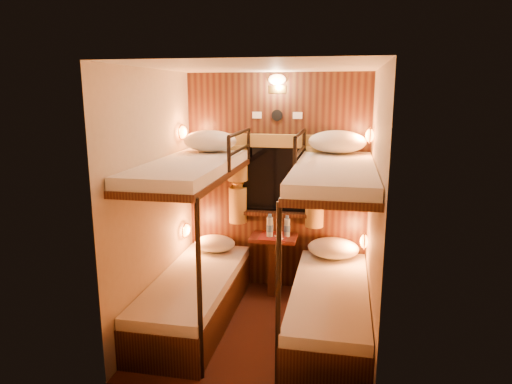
% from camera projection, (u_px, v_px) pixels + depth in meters
% --- Properties ---
extents(floor, '(2.10, 2.10, 0.00)m').
position_uv_depth(floor, '(259.00, 328.00, 4.32)').
color(floor, '#34120E').
rests_on(floor, ground).
extents(ceiling, '(2.10, 2.10, 0.00)m').
position_uv_depth(ceiling, '(259.00, 67.00, 3.81)').
color(ceiling, silver).
rests_on(ceiling, wall_back).
extents(wall_back, '(2.40, 0.00, 2.40)m').
position_uv_depth(wall_back, '(277.00, 183.00, 5.07)').
color(wall_back, '#C6B293').
rests_on(wall_back, floor).
extents(wall_front, '(2.40, 0.00, 2.40)m').
position_uv_depth(wall_front, '(230.00, 243.00, 3.06)').
color(wall_front, '#C6B293').
rests_on(wall_front, floor).
extents(wall_left, '(0.00, 2.40, 2.40)m').
position_uv_depth(wall_left, '(154.00, 201.00, 4.25)').
color(wall_left, '#C6B293').
rests_on(wall_left, floor).
extents(wall_right, '(0.00, 2.40, 2.40)m').
position_uv_depth(wall_right, '(375.00, 211.00, 3.88)').
color(wall_right, '#C6B293').
rests_on(wall_right, floor).
extents(back_panel, '(2.00, 0.03, 2.40)m').
position_uv_depth(back_panel, '(277.00, 184.00, 5.06)').
color(back_panel, black).
rests_on(back_panel, floor).
extents(bunk_left, '(0.72, 1.90, 1.82)m').
position_uv_depth(bunk_left, '(195.00, 265.00, 4.39)').
color(bunk_left, black).
rests_on(bunk_left, floor).
extents(bunk_right, '(0.72, 1.90, 1.82)m').
position_uv_depth(bunk_right, '(330.00, 276.00, 4.15)').
color(bunk_right, black).
rests_on(bunk_right, floor).
extents(window, '(1.00, 0.12, 0.79)m').
position_uv_depth(window, '(276.00, 186.00, 5.03)').
color(window, black).
rests_on(window, back_panel).
extents(curtains, '(1.10, 0.22, 1.00)m').
position_uv_depth(curtains, '(276.00, 179.00, 4.98)').
color(curtains, olive).
rests_on(curtains, back_panel).
extents(back_fixtures, '(0.54, 0.09, 0.48)m').
position_uv_depth(back_fixtures, '(277.00, 87.00, 4.80)').
color(back_fixtures, black).
rests_on(back_fixtures, back_panel).
extents(reading_lamps, '(2.00, 0.20, 1.25)m').
position_uv_depth(reading_lamps, '(272.00, 186.00, 4.73)').
color(reading_lamps, orange).
rests_on(reading_lamps, wall_left).
extents(table, '(0.50, 0.34, 0.66)m').
position_uv_depth(table, '(273.00, 256.00, 5.05)').
color(table, '#551513').
rests_on(table, floor).
extents(bottle_left, '(0.07, 0.07, 0.26)m').
position_uv_depth(bottle_left, '(270.00, 227.00, 4.95)').
color(bottle_left, '#99BFE5').
rests_on(bottle_left, table).
extents(bottle_right, '(0.07, 0.07, 0.23)m').
position_uv_depth(bottle_right, '(287.00, 227.00, 4.97)').
color(bottle_right, '#99BFE5').
rests_on(bottle_right, table).
extents(sachet_a, '(0.09, 0.08, 0.01)m').
position_uv_depth(sachet_a, '(280.00, 239.00, 4.90)').
color(sachet_a, silver).
rests_on(sachet_a, table).
extents(sachet_b, '(0.08, 0.08, 0.01)m').
position_uv_depth(sachet_b, '(278.00, 236.00, 4.98)').
color(sachet_b, silver).
rests_on(sachet_b, table).
extents(pillow_lower_left, '(0.46, 0.33, 0.18)m').
position_uv_depth(pillow_lower_left, '(215.00, 243.00, 5.07)').
color(pillow_lower_left, silver).
rests_on(pillow_lower_left, bunk_left).
extents(pillow_lower_right, '(0.54, 0.39, 0.21)m').
position_uv_depth(pillow_lower_right, '(333.00, 248.00, 4.86)').
color(pillow_lower_right, silver).
rests_on(pillow_lower_right, bunk_right).
extents(pillow_upper_left, '(0.56, 0.40, 0.22)m').
position_uv_depth(pillow_upper_left, '(210.00, 141.00, 4.72)').
color(pillow_upper_left, silver).
rests_on(pillow_upper_left, bunk_left).
extents(pillow_upper_right, '(0.58, 0.42, 0.23)m').
position_uv_depth(pillow_upper_right, '(337.00, 142.00, 4.60)').
color(pillow_upper_right, silver).
rests_on(pillow_upper_right, bunk_right).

